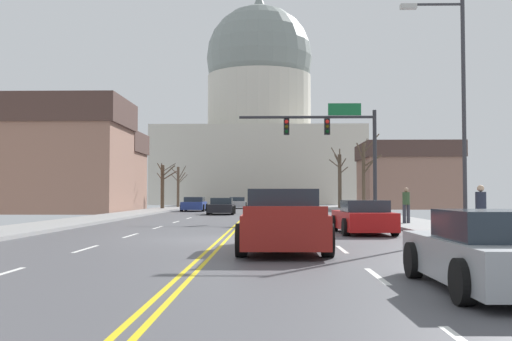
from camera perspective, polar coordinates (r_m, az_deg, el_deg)
ground at (r=19.51m, az=-3.23°, el=-6.65°), size 20.00×180.00×0.20m
signal_gantry at (r=34.27m, az=7.72°, el=3.29°), size 7.91×0.41×6.61m
street_lamp_right at (r=21.47m, az=18.74°, el=6.91°), size 2.21×0.24×8.06m
capitol_building at (r=90.52m, az=0.31°, el=4.81°), size 30.21×19.44×32.89m
sedan_near_00 at (r=28.91m, az=1.81°, el=-4.14°), size 2.07×4.70×1.21m
sedan_near_01 at (r=22.86m, az=10.32°, el=-4.54°), size 2.12×4.38×1.27m
pickup_truck_near_02 at (r=15.86m, az=2.63°, el=-5.06°), size 2.35×5.31×1.64m
sedan_near_03 at (r=10.01m, az=22.25°, el=-7.41°), size 2.16×4.24×1.26m
sedan_oncoming_00 at (r=44.03m, az=-3.35°, el=-3.50°), size 2.03×4.30×1.22m
sedan_oncoming_01 at (r=52.43m, az=-5.99°, el=-3.28°), size 2.13×4.54×1.25m
sedan_oncoming_02 at (r=62.09m, az=-1.83°, el=-3.17°), size 2.11×4.34×1.18m
flank_building_00 at (r=59.61m, az=-15.85°, el=-0.03°), size 10.47×6.52×7.43m
flank_building_02 at (r=50.03m, az=-20.02°, el=1.40°), size 13.56×8.07×9.08m
flank_building_03 at (r=63.15m, az=14.41°, el=-0.47°), size 9.59×8.95×6.77m
bare_tree_00 at (r=59.61m, az=8.08°, el=-0.72°), size 2.01×3.03×6.08m
bare_tree_01 at (r=57.44m, az=-8.99°, el=-1.33°), size 2.35×2.40×4.40m
bare_tree_02 at (r=45.49m, az=10.45°, el=-0.31°), size 1.96×2.12×6.00m
bare_tree_03 at (r=63.51m, az=-7.51°, el=-1.41°), size 2.02×1.63×4.42m
pedestrian_00 at (r=20.42m, az=20.92°, el=-3.40°), size 0.35×0.34×1.66m
pedestrian_01 at (r=28.69m, az=14.32°, el=-3.08°), size 0.35×0.34×1.68m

